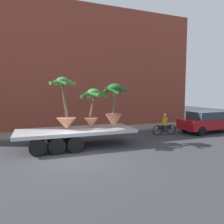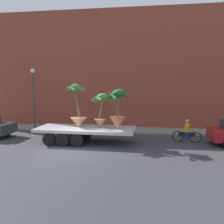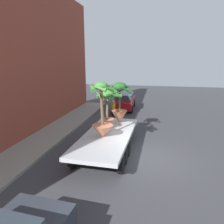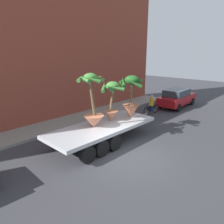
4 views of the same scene
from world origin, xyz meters
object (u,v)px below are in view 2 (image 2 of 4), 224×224
(potted_palm_middle, at_px, (78,110))
(street_lamp, at_px, (33,91))
(potted_palm_rear, at_px, (118,110))
(potted_palm_front, at_px, (102,108))
(flatbed_trailer, at_px, (82,131))
(cyclist, at_px, (187,132))

(potted_palm_middle, distance_m, street_lamp, 5.70)
(potted_palm_rear, xyz_separation_m, potted_palm_front, (-1.12, 0.47, 0.05))
(potted_palm_middle, relative_size, street_lamp, 0.58)
(potted_palm_front, relative_size, street_lamp, 0.46)
(flatbed_trailer, distance_m, potted_palm_front, 1.93)
(potted_palm_rear, bearing_deg, cyclist, 16.72)
(flatbed_trailer, xyz_separation_m, street_lamp, (-4.89, 3.32, 2.46))
(potted_palm_rear, bearing_deg, potted_palm_middle, 172.01)
(potted_palm_rear, relative_size, potted_palm_middle, 0.89)
(potted_palm_front, bearing_deg, cyclist, 8.62)
(potted_palm_front, xyz_separation_m, street_lamp, (-6.15, 3.08, 1.01))
(flatbed_trailer, distance_m, potted_palm_middle, 1.36)
(potted_palm_rear, height_order, street_lamp, street_lamp)
(potted_palm_rear, distance_m, street_lamp, 8.16)
(cyclist, xyz_separation_m, street_lamp, (-11.60, 2.25, 2.56))
(potted_palm_front, xyz_separation_m, cyclist, (5.45, 0.83, -1.55))
(flatbed_trailer, relative_size, potted_palm_middle, 2.60)
(potted_palm_middle, distance_m, cyclist, 7.21)
(flatbed_trailer, relative_size, potted_palm_rear, 2.93)
(potted_palm_middle, relative_size, potted_palm_front, 1.27)
(potted_palm_rear, height_order, potted_palm_middle, potted_palm_middle)
(flatbed_trailer, bearing_deg, street_lamp, 145.85)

